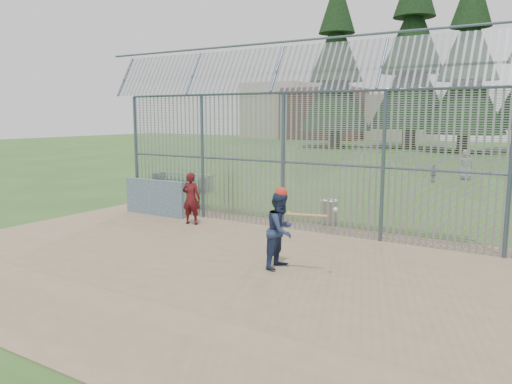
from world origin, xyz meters
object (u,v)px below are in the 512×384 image
Objects in this scene: batter at (281,230)px; bleacher at (182,181)px; dugout_wall at (154,197)px; trash_can at (329,212)px; onlooker at (191,198)px.

bleacher is at bearing 50.50° from batter.
bleacher is (-9.50, 7.83, -0.45)m from batter.
dugout_wall is 5.85m from trash_can.
dugout_wall is 3.05× the size of trash_can.
batter reaches higher than dugout_wall.
trash_can is at bearing 11.25° from batter.
bleacher is (-3.03, 4.97, -0.21)m from dugout_wall.
batter is 5.10m from onlooker.
onlooker is at bearing 61.89° from batter.
batter is 1.04× the size of onlooker.
batter is at bearing -39.51° from bleacher.
dugout_wall is at bearing -160.87° from trash_can.
batter reaches higher than bleacher.
dugout_wall is 1.55× the size of onlooker.
bleacher is at bearing 160.33° from trash_can.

